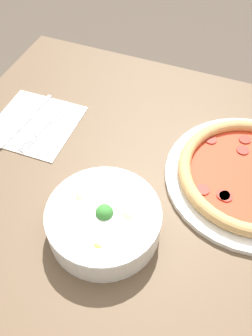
{
  "coord_description": "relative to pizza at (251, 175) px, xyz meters",
  "views": [
    {
      "loc": [
        -0.1,
        0.46,
        1.34
      ],
      "look_at": [
        0.08,
        0.01,
        0.75
      ],
      "focal_mm": 40.0,
      "sensor_mm": 36.0,
      "label": 1
    }
  ],
  "objects": [
    {
      "name": "dining_table",
      "position": [
        0.17,
        0.07,
        -0.14
      ],
      "size": [
        1.01,
        0.77,
        0.73
      ],
      "color": "brown",
      "rests_on": "ground_plane"
    },
    {
      "name": "pizza",
      "position": [
        0.0,
        0.0,
        0.0
      ],
      "size": [
        0.35,
        0.35,
        0.04
      ],
      "color": "white",
      "rests_on": "dining_table"
    },
    {
      "name": "napkin",
      "position": [
        0.49,
        0.02,
        -0.02
      ],
      "size": [
        0.19,
        0.19,
        0.0
      ],
      "color": "white",
      "rests_on": "dining_table"
    },
    {
      "name": "knife",
      "position": [
        0.52,
        0.01,
        -0.01
      ],
      "size": [
        0.03,
        0.2,
        0.01
      ],
      "rotation": [
        0.0,
        0.0,
        1.46
      ],
      "color": "silver",
      "rests_on": "napkin"
    },
    {
      "name": "bowl",
      "position": [
        0.23,
        0.22,
        0.02
      ],
      "size": [
        0.21,
        0.21,
        0.08
      ],
      "color": "white",
      "rests_on": "dining_table"
    },
    {
      "name": "ground_plane",
      "position": [
        0.17,
        0.07,
        -0.74
      ],
      "size": [
        8.0,
        8.0,
        0.0
      ],
      "primitive_type": "plane",
      "color": "#4C4238"
    },
    {
      "name": "fork",
      "position": [
        0.47,
        0.02,
        -0.01
      ],
      "size": [
        0.03,
        0.18,
        0.0
      ],
      "rotation": [
        0.0,
        0.0,
        1.46
      ],
      "color": "silver",
      "rests_on": "napkin"
    }
  ]
}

